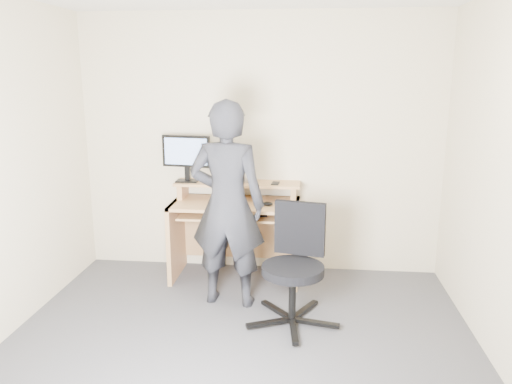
% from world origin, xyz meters
% --- Properties ---
extents(ground, '(3.50, 3.50, 0.00)m').
position_xyz_m(ground, '(0.00, 0.00, 0.00)').
color(ground, '#535257').
rests_on(ground, ground).
extents(back_wall, '(3.50, 0.02, 2.50)m').
position_xyz_m(back_wall, '(0.00, 1.75, 1.25)').
color(back_wall, beige).
rests_on(back_wall, ground).
extents(desk, '(1.20, 0.60, 0.91)m').
position_xyz_m(desk, '(-0.20, 1.53, 0.55)').
color(desk, tan).
rests_on(desk, ground).
extents(monitor, '(0.47, 0.13, 0.45)m').
position_xyz_m(monitor, '(-0.69, 1.57, 1.18)').
color(monitor, black).
rests_on(monitor, desk).
extents(external_drive, '(0.08, 0.13, 0.20)m').
position_xyz_m(external_drive, '(-0.17, 1.64, 1.01)').
color(external_drive, black).
rests_on(external_drive, desk).
extents(travel_mug, '(0.08, 0.08, 0.17)m').
position_xyz_m(travel_mug, '(-0.10, 1.60, 1.00)').
color(travel_mug, '#B5B5BA').
rests_on(travel_mug, desk).
extents(smartphone, '(0.08, 0.13, 0.01)m').
position_xyz_m(smartphone, '(0.17, 1.57, 0.92)').
color(smartphone, black).
rests_on(smartphone, desk).
extents(charger, '(0.05, 0.05, 0.03)m').
position_xyz_m(charger, '(-0.32, 1.54, 0.93)').
color(charger, black).
rests_on(charger, desk).
extents(headphones, '(0.16, 0.16, 0.06)m').
position_xyz_m(headphones, '(-0.33, 1.66, 0.92)').
color(headphones, silver).
rests_on(headphones, desk).
extents(keyboard, '(0.49, 0.30, 0.03)m').
position_xyz_m(keyboard, '(-0.14, 1.36, 0.67)').
color(keyboard, black).
rests_on(keyboard, desk).
extents(mouse, '(0.11, 0.09, 0.04)m').
position_xyz_m(mouse, '(0.11, 1.35, 0.77)').
color(mouse, black).
rests_on(mouse, desk).
extents(office_chair, '(0.73, 0.72, 0.92)m').
position_xyz_m(office_chair, '(0.39, 0.64, 0.50)').
color(office_chair, black).
rests_on(office_chair, ground).
extents(person, '(0.67, 0.47, 1.74)m').
position_xyz_m(person, '(-0.19, 0.91, 0.87)').
color(person, black).
rests_on(person, ground).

